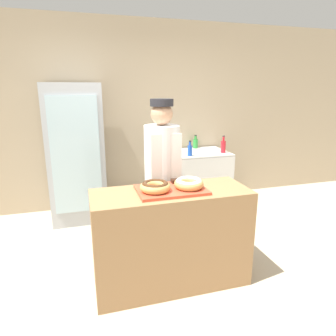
% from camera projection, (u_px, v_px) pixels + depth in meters
% --- Properties ---
extents(ground_plane, '(14.00, 14.00, 0.00)m').
position_uv_depth(ground_plane, '(171.00, 281.00, 2.80)').
color(ground_plane, '#B7A88E').
extents(wall_back, '(8.00, 0.06, 2.70)m').
position_uv_depth(wall_back, '(130.00, 116.00, 4.43)').
color(wall_back, tan).
rests_on(wall_back, ground_plane).
extents(display_counter, '(1.37, 0.53, 0.89)m').
position_uv_depth(display_counter, '(171.00, 238.00, 2.69)').
color(display_counter, '#997047').
rests_on(display_counter, ground_plane).
extents(serving_tray, '(0.59, 0.40, 0.02)m').
position_uv_depth(serving_tray, '(171.00, 190.00, 2.57)').
color(serving_tray, '#D84C33').
rests_on(serving_tray, display_counter).
extents(donut_chocolate_glaze, '(0.25, 0.25, 0.08)m').
position_uv_depth(donut_chocolate_glaze, '(155.00, 186.00, 2.49)').
color(donut_chocolate_glaze, tan).
rests_on(donut_chocolate_glaze, serving_tray).
extents(donut_light_glaze, '(0.25, 0.25, 0.08)m').
position_uv_depth(donut_light_glaze, '(189.00, 183.00, 2.57)').
color(donut_light_glaze, tan).
rests_on(donut_light_glaze, serving_tray).
extents(brownie_back_left, '(0.07, 0.07, 0.03)m').
position_uv_depth(brownie_back_left, '(158.00, 183.00, 2.67)').
color(brownie_back_left, black).
rests_on(brownie_back_left, serving_tray).
extents(brownie_back_right, '(0.07, 0.07, 0.03)m').
position_uv_depth(brownie_back_right, '(175.00, 181.00, 2.72)').
color(brownie_back_right, black).
rests_on(brownie_back_right, serving_tray).
extents(baker_person, '(0.36, 0.36, 1.65)m').
position_uv_depth(baker_person, '(162.00, 176.00, 3.05)').
color(baker_person, '#4C4C51').
rests_on(baker_person, ground_plane).
extents(beverage_fridge, '(0.71, 0.64, 1.81)m').
position_uv_depth(beverage_fridge, '(76.00, 154.00, 3.95)').
color(beverage_fridge, '#ADB2B7').
rests_on(beverage_fridge, ground_plane).
extents(chest_freezer, '(0.95, 0.68, 0.83)m').
position_uv_depth(chest_freezer, '(195.00, 178.00, 4.54)').
color(chest_freezer, silver).
rests_on(chest_freezer, ground_plane).
extents(bottle_red, '(0.07, 0.07, 0.25)m').
position_uv_depth(bottle_red, '(223.00, 146.00, 4.36)').
color(bottle_red, red).
rests_on(bottle_red, chest_freezer).
extents(bottle_green, '(0.06, 0.06, 0.20)m').
position_uv_depth(bottle_green, '(169.00, 148.00, 4.34)').
color(bottle_green, '#2D8C38').
rests_on(bottle_green, chest_freezer).
extents(bottle_blue, '(0.07, 0.07, 0.21)m').
position_uv_depth(bottle_blue, '(190.00, 150.00, 4.16)').
color(bottle_blue, '#1E4CB2').
rests_on(bottle_blue, chest_freezer).
extents(bottle_green_b, '(0.08, 0.08, 0.21)m').
position_uv_depth(bottle_green_b, '(195.00, 143.00, 4.70)').
color(bottle_green_b, '#2D8C38').
rests_on(bottle_green_b, chest_freezer).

